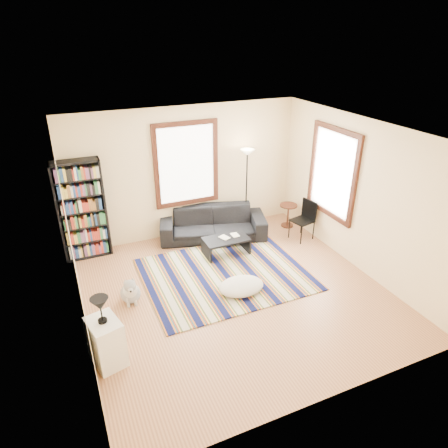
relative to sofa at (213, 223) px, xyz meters
name	(u,v)px	position (x,y,z in m)	size (l,w,h in m)	color
floor	(235,294)	(-0.41, -2.05, -0.38)	(5.00, 5.00, 0.10)	tan
ceiling	(238,130)	(-0.41, -2.05, 2.52)	(5.00, 5.00, 0.10)	white
wall_back	(186,172)	(-0.41, 0.50, 1.07)	(5.00, 0.10, 2.80)	#FFE1AB
wall_front	(337,314)	(-0.41, -4.60, 1.07)	(5.00, 0.10, 2.80)	#FFE1AB
wall_left	(69,252)	(-2.96, -2.05, 1.07)	(0.10, 5.00, 2.80)	#FFE1AB
wall_right	(362,196)	(2.14, -2.05, 1.07)	(0.10, 5.00, 2.80)	#FFE1AB
window_back	(186,164)	(-0.41, 0.42, 1.27)	(1.20, 0.06, 1.60)	white
window_right	(333,173)	(2.06, -1.25, 1.27)	(0.06, 1.20, 1.60)	white
rug	(225,274)	(-0.36, -1.48, -0.32)	(2.98, 2.38, 0.02)	#0C1140
sofa	(213,223)	(0.00, 0.00, 0.00)	(2.27, 0.89, 0.66)	black
bookshelf	(82,211)	(-2.61, 0.27, 0.67)	(0.90, 0.30, 2.00)	black
coffee_table	(226,246)	(-0.03, -0.80, -0.15)	(0.90, 0.50, 0.36)	black
book_a	(222,239)	(-0.13, -0.80, 0.04)	(0.21, 0.16, 0.02)	beige
book_b	(232,236)	(0.12, -0.75, 0.04)	(0.14, 0.19, 0.01)	beige
floor_cushion	(241,286)	(-0.31, -2.08, -0.23)	(0.82, 0.61, 0.20)	beige
floor_lamp	(246,190)	(0.85, 0.10, 0.60)	(0.30, 0.30, 1.86)	black
side_table	(288,215)	(1.79, -0.20, -0.06)	(0.40, 0.40, 0.54)	#431710
folding_chair	(302,221)	(1.74, -0.84, 0.10)	(0.42, 0.40, 0.86)	black
white_cabinet	(106,342)	(-2.71, -2.83, 0.02)	(0.38, 0.50, 0.70)	white
table_lamp	(101,310)	(-2.71, -2.83, 0.56)	(0.24, 0.24, 0.38)	black
dog	(130,288)	(-2.14, -1.58, -0.07)	(0.37, 0.52, 0.52)	#BCBCBC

